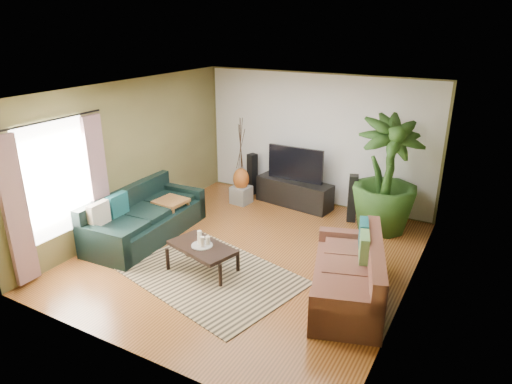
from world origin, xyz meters
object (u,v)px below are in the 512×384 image
Objects in this scene: television at (295,164)px; speaker_left at (252,174)px; speaker_right at (352,198)px; sofa_right at (347,271)px; coffee_table at (203,258)px; pedestal at (241,195)px; vase at (241,179)px; sofa_left at (146,214)px; potted_plant at (386,175)px; side_table at (172,214)px; tv_stand at (294,193)px.

television reaches higher than speaker_left.
speaker_left is 0.99× the size of speaker_right.
sofa_right is 2.22m from coffee_table.
coffee_table is 2.85m from pedestal.
pedestal is at bearing -66.01° from speaker_left.
speaker_left is 0.61m from vase.
sofa_right is at bearing -36.91° from vase.
sofa_left is at bearing -84.66° from speaker_left.
potted_plant is at bearing 8.69° from speaker_left.
pedestal is (-1.03, -0.46, -0.71)m from television.
sofa_left is 0.56m from side_table.
sofa_right is 3.61× the size of side_table.
vase is at bearing 72.95° from side_table.
potted_plant reaches higher than side_table.
sofa_left is 2.31m from pedestal.
coffee_table is 3.59m from potted_plant.
sofa_left is 1.18× the size of sofa_right.
side_table is at bearing -125.76° from television.
speaker_left is (-1.10, 0.16, 0.19)m from tv_stand.
television is 1.30× the size of speaker_left.
side_table is at bearing -19.43° from sofa_left.
coffee_table is at bearing -134.40° from speaker_right.
sofa_right is 2.14× the size of speaker_right.
coffee_table is at bearing -92.07° from television.
potted_plant reaches higher than speaker_right.
speaker_right is at bearing 79.66° from coffee_table.
sofa_left is at bearing -109.64° from sofa_right.
speaker_left is at bearing -15.24° from sofa_left.
vase reaches higher than side_table.
side_table is (-3.60, 0.65, -0.15)m from sofa_right.
sofa_left is at bearing 177.78° from coffee_table.
sofa_right is 3.45m from tv_stand.
speaker_left is 2.49× the size of pedestal.
speaker_right reaches higher than tv_stand.
sofa_left reaches higher than pedestal.
sofa_right is at bearing -10.16° from side_table.
tv_stand is at bearing 103.37° from coffee_table.
sofa_left is 3.14m from tv_stand.
speaker_left is at bearing 172.81° from television.
speaker_right reaches higher than sofa_right.
sofa_right is 2.55m from potted_plant.
speaker_left is 0.67m from pedestal.
tv_stand is 3.45× the size of vase.
pedestal is at bearing -149.23° from tv_stand.
pedestal is 1.75m from side_table.
sofa_left is 4.98× the size of vase.
potted_plant is (1.92, -0.30, 0.79)m from tv_stand.
side_table is at bearing -118.65° from tv_stand.
potted_plant reaches higher than vase.
potted_plant reaches higher than sofa_left.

